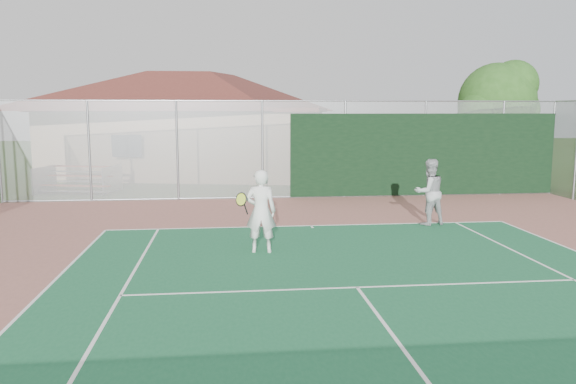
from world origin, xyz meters
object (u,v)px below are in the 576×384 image
object	(u,v)px
bleachers	(78,179)
player_white_front	(261,212)
player_grey_back	(429,193)
tree	(499,104)
clubhouse	(194,113)

from	to	relation	value
bleachers	player_white_front	size ratio (longest dim) A/B	1.65
player_white_front	player_grey_back	size ratio (longest dim) A/B	1.01
tree	clubhouse	bearing A→B (deg)	154.26
clubhouse	player_grey_back	world-z (taller)	clubhouse
clubhouse	player_white_front	distance (m)	16.89
player_white_front	player_grey_back	world-z (taller)	player_white_front
bleachers	player_grey_back	world-z (taller)	player_grey_back
clubhouse	bleachers	xyz separation A→B (m)	(-4.13, -6.37, -2.49)
clubhouse	player_grey_back	xyz separation A→B (m)	(7.14, -14.03, -2.12)
clubhouse	bleachers	distance (m)	7.99
bleachers	player_grey_back	size ratio (longest dim) A/B	1.67
clubhouse	tree	distance (m)	14.36
tree	player_white_front	xyz separation A→B (m)	(-10.58, -10.36, -2.51)
tree	player_white_front	size ratio (longest dim) A/B	2.83
clubhouse	player_white_front	xyz separation A→B (m)	(2.34, -16.60, -2.10)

